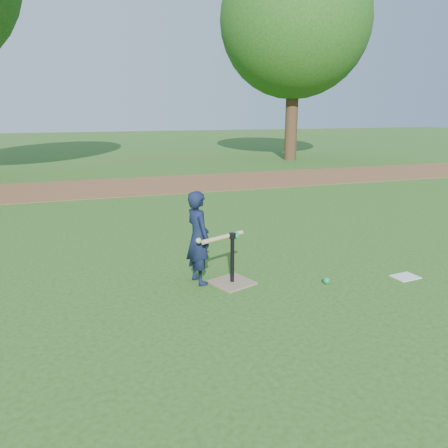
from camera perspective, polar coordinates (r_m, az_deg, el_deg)
name	(u,v)px	position (r m, az deg, el deg)	size (l,w,h in m)	color
ground	(264,287)	(5.12, 5.29, -8.17)	(80.00, 80.00, 0.00)	#285116
dirt_strip	(152,185)	(12.12, -9.34, 5.05)	(24.00, 3.00, 0.01)	brown
child	(198,238)	(5.06, -3.40, -1.80)	(0.40, 0.26, 1.10)	black
wiffle_ball_ground	(327,281)	(5.31, 13.26, -7.22)	(0.08, 0.08, 0.08)	#0C8D4B
clipboard	(405,277)	(5.82, 22.60, -6.38)	(0.30, 0.23, 0.01)	silver
batting_tee	(232,274)	(5.16, 1.08, -6.60)	(0.55, 0.55, 0.61)	#8D7259
swing_action	(223,237)	(4.96, -0.08, -1.74)	(0.62, 0.28, 0.08)	tan
tree_right	(295,21)	(18.66, 9.28, 24.65)	(5.80, 5.80, 8.21)	#382316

